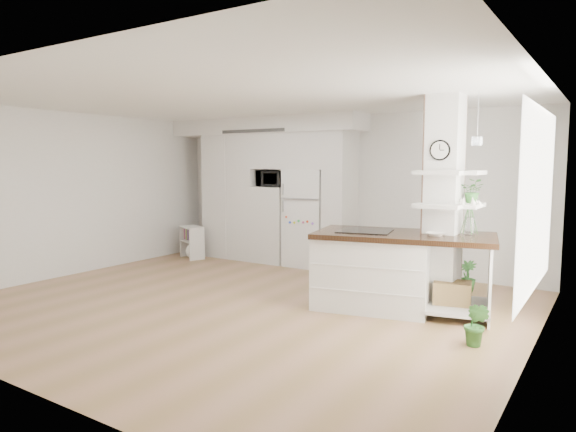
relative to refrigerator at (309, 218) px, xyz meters
The scene contains 14 objects.
floor 2.87m from the refrigerator, 78.93° to the right, with size 7.00×6.00×0.01m, color #A77C5A.
room 2.90m from the refrigerator, 78.93° to the right, with size 7.04×6.04×2.72m.
cabinet_wall 1.12m from the refrigerator, behind, with size 4.00×0.71×2.70m.
refrigerator is the anchor object (origin of this frame).
column 3.33m from the refrigerator, 28.14° to the right, with size 0.69×0.90×2.70m.
window 4.70m from the refrigerator, 30.76° to the right, with size 2.40×2.40×0.00m, color white.
pendant_light 3.59m from the refrigerator, 48.71° to the right, with size 0.12×0.12×0.10m, color white.
kitchen_island 2.86m from the refrigerator, 39.95° to the right, with size 2.37×1.48×1.56m.
bookshelf 2.44m from the refrigerator, 165.20° to the right, with size 0.61×0.50×0.63m.
floor_plant_a 4.44m from the refrigerator, 36.59° to the right, with size 0.26×0.21×0.47m, color #316E2C.
floor_plant_b 2.97m from the refrigerator, ahead, with size 0.25×0.25×0.45m, color #316E2C.
microwave 1.02m from the refrigerator, behind, with size 0.54×0.37×0.30m, color #2D2D2D.
shelf_plant 3.51m from the refrigerator, 23.68° to the right, with size 0.27×0.23×0.30m, color #316E2C.
decor_bowl 3.34m from the refrigerator, 32.27° to the right, with size 0.22×0.22×0.05m, color white.
Camera 1 is at (4.14, -5.23, 1.88)m, focal length 32.00 mm.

